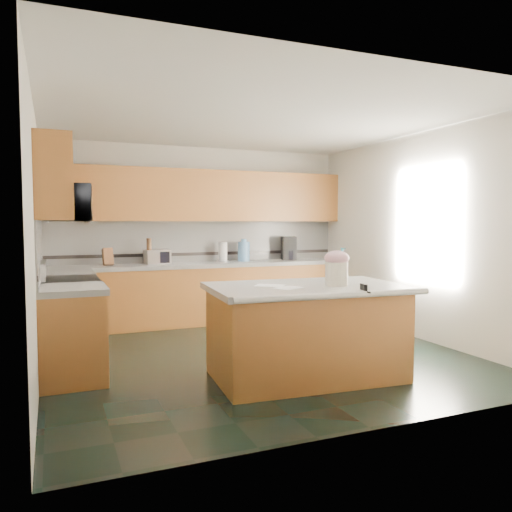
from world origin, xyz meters
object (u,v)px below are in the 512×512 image
island_top (306,288)px  soap_bottle_island (342,265)px  treat_jar (337,274)px  knife_block (108,257)px  toaster_oven (157,257)px  island_base (306,334)px  coffee_maker (289,248)px

island_top → soap_bottle_island: size_ratio=5.41×
treat_jar → knife_block: (-1.81, 3.20, 0.01)m
knife_block → island_top: bearing=-69.6°
knife_block → toaster_oven: size_ratio=0.68×
island_base → toaster_oven: (-0.86, 3.04, 0.59)m
island_top → soap_bottle_island: bearing=19.0°
island_base → coffee_maker: size_ratio=4.68×
island_top → coffee_maker: 3.34m
treat_jar → island_base: bearing=156.0°
treat_jar → knife_block: 3.67m
island_top → treat_jar: 0.33m
island_base → knife_block: knife_block is taller
soap_bottle_island → toaster_oven: (-1.35, 2.91, -0.07)m
island_base → knife_block: 3.47m
knife_block → toaster_oven: knife_block is taller
soap_bottle_island → toaster_oven: size_ratio=0.98×
toaster_oven → island_top: bearing=-79.7°
island_base → island_top: 0.46m
knife_block → coffee_maker: coffee_maker is taller
island_base → knife_block: (-1.57, 3.04, 0.61)m
island_base → coffee_maker: (1.30, 3.07, 0.68)m
island_top → soap_bottle_island: soap_bottle_island is taller
treat_jar → soap_bottle_island: size_ratio=0.66×
knife_block → toaster_oven: bearing=-6.9°
island_base → island_top: island_top is taller
island_base → coffee_maker: 3.40m
island_base → knife_block: size_ratio=7.33×
treat_jar → coffee_maker: (1.06, 3.23, 0.08)m
island_top → coffee_maker: (1.30, 3.07, 0.22)m
soap_bottle_island → coffee_maker: 3.05m
island_top → knife_block: size_ratio=7.75×
island_base → treat_jar: 0.67m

